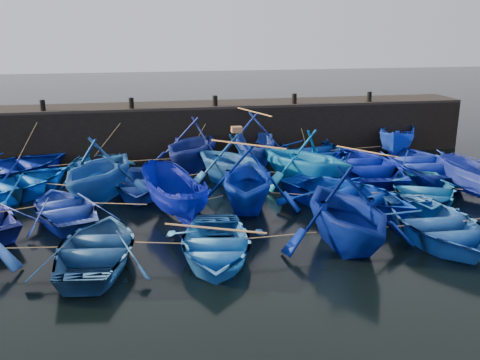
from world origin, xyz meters
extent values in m
plane|color=black|center=(0.00, 0.00, 0.00)|extent=(120.00, 120.00, 0.00)
cube|color=black|center=(0.00, 10.50, 1.25)|extent=(26.00, 2.50, 2.50)
cube|color=black|center=(0.00, 10.50, 2.56)|extent=(26.00, 2.50, 0.12)
cylinder|color=black|center=(-8.00, 9.60, 2.87)|extent=(0.24, 0.24, 0.50)
cylinder|color=black|center=(-4.00, 9.60, 2.87)|extent=(0.24, 0.24, 0.50)
cylinder|color=black|center=(0.00, 9.60, 2.87)|extent=(0.24, 0.24, 0.50)
cylinder|color=black|center=(4.00, 9.60, 2.87)|extent=(0.24, 0.24, 0.50)
cylinder|color=black|center=(8.00, 9.60, 2.87)|extent=(0.24, 0.24, 0.50)
imported|color=#001079|center=(-9.16, 7.25, 0.57)|extent=(6.75, 6.61, 1.14)
imported|color=blue|center=(-5.83, 7.54, 0.45)|extent=(4.13, 5.02, 0.91)
imported|color=navy|center=(-1.36, 7.68, 1.20)|extent=(5.72, 5.94, 2.41)
imported|color=#1E3CB1|center=(1.55, 7.89, 1.26)|extent=(4.65, 5.23, 2.52)
imported|color=navy|center=(4.53, 7.90, 0.58)|extent=(4.81, 6.14, 1.16)
imported|color=#0E32C5|center=(9.05, 8.23, 0.85)|extent=(3.72, 4.59, 1.70)
imported|color=#0246C6|center=(-8.60, 4.81, 0.54)|extent=(6.30, 6.27, 1.07)
imported|color=#16498F|center=(-5.26, 4.07, 1.23)|extent=(5.63, 5.93, 2.46)
imported|color=#2244A4|center=(-3.76, 4.34, 0.45)|extent=(3.50, 4.60, 0.89)
imported|color=#18509C|center=(-0.08, 5.06, 1.10)|extent=(5.25, 5.43, 2.19)
imported|color=blue|center=(2.95, 4.38, 1.19)|extent=(5.86, 5.96, 2.38)
imported|color=#0415A2|center=(5.80, 4.68, 0.60)|extent=(4.49, 6.01, 1.19)
imported|color=#0F26AF|center=(8.44, 4.64, 0.58)|extent=(4.39, 5.88, 1.17)
imported|color=#2541BC|center=(-6.35, 1.92, 0.44)|extent=(4.23, 4.96, 0.87)
imported|color=#00097F|center=(-2.69, 1.39, 0.83)|extent=(2.73, 4.55, 1.65)
imported|color=#021F99|center=(0.02, 1.86, 1.18)|extent=(4.86, 5.31, 2.36)
imported|color=#0025A6|center=(3.58, 1.15, 0.55)|extent=(6.12, 6.56, 1.11)
imported|color=#0F579D|center=(6.53, 1.15, 0.51)|extent=(5.15, 5.87, 1.01)
imported|color=navy|center=(-5.02, -1.83, 0.47)|extent=(3.79, 4.90, 0.94)
imported|color=blue|center=(-1.76, -2.20, 0.45)|extent=(3.74, 4.78, 0.91)
imported|color=#001170|center=(2.18, -2.12, 1.23)|extent=(4.26, 4.87, 2.47)
imported|color=blue|center=(5.20, -2.11, 0.53)|extent=(3.86, 5.25, 1.06)
cube|color=#8E5E3E|center=(0.22, 5.06, 2.31)|extent=(0.43, 0.35, 0.24)
cylinder|color=tan|center=(-7.49, 7.39, 0.55)|extent=(1.54, 0.32, 0.04)
cylinder|color=tan|center=(-3.59, 7.61, 0.55)|extent=(2.66, 0.18, 0.04)
cylinder|color=tan|center=(0.10, 7.79, 0.55)|extent=(1.12, 0.24, 0.04)
cylinder|color=tan|center=(3.04, 7.89, 0.55)|extent=(1.18, 0.04, 0.04)
cylinder|color=tan|center=(6.79, 8.06, 0.55)|extent=(2.72, 0.37, 0.04)
cylinder|color=tan|center=(-6.93, 4.44, 0.55)|extent=(1.56, 0.78, 0.04)
cylinder|color=tan|center=(-4.51, 4.20, 0.55)|extent=(0.32, 0.30, 0.04)
cylinder|color=tan|center=(-1.92, 4.70, 0.55)|extent=(1.89, 0.76, 0.04)
cylinder|color=tan|center=(1.44, 4.72, 0.55)|extent=(1.25, 0.71, 0.04)
cylinder|color=tan|center=(4.38, 4.53, 0.55)|extent=(1.06, 0.33, 0.04)
cylinder|color=tan|center=(7.12, 4.66, 0.55)|extent=(0.84, 0.07, 0.04)
cylinder|color=tan|center=(-7.80, 1.72, 0.55)|extent=(1.12, 0.43, 0.04)
cylinder|color=tan|center=(-4.52, 1.66, 0.55)|extent=(1.87, 0.57, 0.04)
cylinder|color=tan|center=(-1.34, 1.62, 0.55)|extent=(0.92, 0.50, 0.04)
cylinder|color=tan|center=(1.80, 1.50, 0.55)|extent=(1.78, 0.74, 0.04)
cylinder|color=tan|center=(5.06, 1.15, 0.55)|extent=(1.15, 0.04, 0.04)
cylinder|color=tan|center=(7.72, 1.02, 0.55)|extent=(0.59, 0.29, 0.04)
cylinder|color=tan|center=(-7.01, -1.67, 0.55)|extent=(2.18, 0.34, 0.04)
cylinder|color=tan|center=(-3.39, -2.01, 0.55)|extent=(1.47, 0.41, 0.04)
cylinder|color=tan|center=(0.21, -2.16, 0.55)|extent=(2.15, 0.12, 0.04)
cylinder|color=tan|center=(3.69, -2.12, 0.55)|extent=(1.21, 0.04, 0.04)
cylinder|color=tan|center=(-8.58, 8.98, 1.58)|extent=(1.20, 1.09, 2.09)
cylinder|color=tan|center=(-4.91, 9.12, 1.58)|extent=(1.86, 0.81, 2.09)
cylinder|color=tan|center=(-0.68, 9.19, 1.58)|extent=(1.40, 0.66, 2.09)
cylinder|color=tan|center=(0.78, 9.30, 1.58)|extent=(1.59, 0.45, 2.09)
cylinder|color=tan|center=(4.27, 9.30, 1.58)|extent=(0.58, 0.45, 2.08)
cylinder|color=tan|center=(8.52, 9.46, 1.58)|extent=(1.08, 0.11, 2.09)
cylinder|color=#99724C|center=(1.55, 7.89, 2.55)|extent=(1.08, 2.84, 0.06)
cylinder|color=#99724C|center=(5.80, 4.68, 1.22)|extent=(1.77, 2.49, 0.06)
cylinder|color=#99724C|center=(0.02, 1.86, 2.39)|extent=(2.34, 1.97, 0.06)
cylinder|color=#99724C|center=(-1.76, -2.20, 0.94)|extent=(2.74, 1.32, 0.06)
camera|label=1|loc=(-3.73, -16.15, 6.50)|focal=40.00mm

